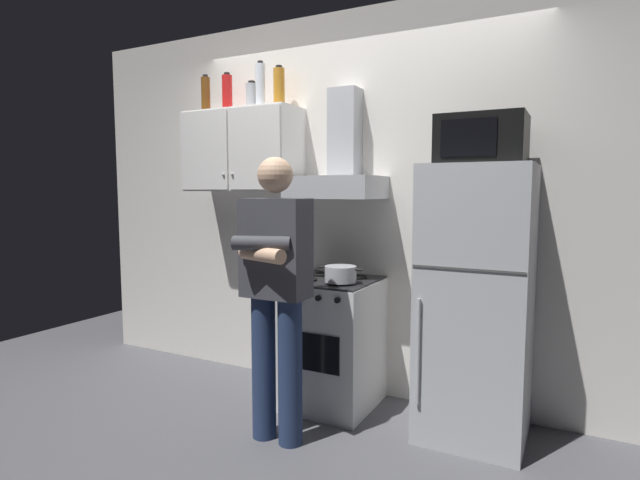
# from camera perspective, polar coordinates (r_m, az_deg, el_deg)

# --- Properties ---
(ground_plane) EXTENTS (7.00, 7.00, 0.00)m
(ground_plane) POSITION_cam_1_polar(r_m,az_deg,el_deg) (3.41, 0.00, -19.63)
(ground_plane) COLOR #4C4C51
(back_wall_tiled) EXTENTS (4.80, 0.10, 2.70)m
(back_wall_tiled) POSITION_cam_1_polar(r_m,az_deg,el_deg) (3.63, 4.38, 3.97)
(back_wall_tiled) COLOR silver
(back_wall_tiled) RESTS_ON ground_plane
(upper_cabinet) EXTENTS (0.90, 0.37, 0.60)m
(upper_cabinet) POSITION_cam_1_polar(r_m,az_deg,el_deg) (3.86, -8.80, 9.95)
(upper_cabinet) COLOR white
(stove_oven) EXTENTS (0.60, 0.62, 0.87)m
(stove_oven) POSITION_cam_1_polar(r_m,az_deg,el_deg) (3.48, 1.18, -11.44)
(stove_oven) COLOR silver
(stove_oven) RESTS_ON ground_plane
(range_hood) EXTENTS (0.60, 0.44, 0.75)m
(range_hood) POSITION_cam_1_polar(r_m,az_deg,el_deg) (3.44, 2.16, 8.01)
(range_hood) COLOR #B7BABF
(refrigerator) EXTENTS (0.60, 0.62, 1.60)m
(refrigerator) POSITION_cam_1_polar(r_m,az_deg,el_deg) (3.10, 17.27, -6.80)
(refrigerator) COLOR silver
(refrigerator) RESTS_ON ground_plane
(microwave) EXTENTS (0.48, 0.37, 0.28)m
(microwave) POSITION_cam_1_polar(r_m,az_deg,el_deg) (3.06, 17.84, 10.73)
(microwave) COLOR black
(microwave) RESTS_ON refrigerator
(person_standing) EXTENTS (0.38, 0.33, 1.64)m
(person_standing) POSITION_cam_1_polar(r_m,az_deg,el_deg) (2.88, -5.07, -5.47)
(person_standing) COLOR navy
(person_standing) RESTS_ON ground_plane
(cooking_pot) EXTENTS (0.30, 0.20, 0.10)m
(cooking_pot) POSITION_cam_1_polar(r_m,az_deg,el_deg) (3.21, 2.34, -3.87)
(cooking_pot) COLOR #B7BABF
(cooking_pot) RESTS_ON stove_oven
(bottle_liquor_amber) EXTENTS (0.08, 0.08, 0.30)m
(bottle_liquor_amber) POSITION_cam_1_polar(r_m,az_deg,el_deg) (3.79, -4.66, 16.82)
(bottle_liquor_amber) COLOR #B7721E
(bottle_liquor_amber) RESTS_ON upper_cabinet
(bottle_beer_brown) EXTENTS (0.07, 0.07, 0.28)m
(bottle_beer_brown) POSITION_cam_1_polar(r_m,az_deg,el_deg) (4.08, -12.82, 15.77)
(bottle_beer_brown) COLOR brown
(bottle_beer_brown) RESTS_ON upper_cabinet
(bottle_vodka_clear) EXTENTS (0.07, 0.07, 0.33)m
(bottle_vodka_clear) POSITION_cam_1_polar(r_m,az_deg,el_deg) (3.80, -6.76, 17.00)
(bottle_vodka_clear) COLOR silver
(bottle_vodka_clear) RESTS_ON upper_cabinet
(bottle_soda_red) EXTENTS (0.08, 0.08, 0.29)m
(bottle_soda_red) POSITION_cam_1_polar(r_m,az_deg,el_deg) (4.02, -10.47, 16.05)
(bottle_soda_red) COLOR red
(bottle_soda_red) RESTS_ON upper_cabinet
(bottle_canister_steel) EXTENTS (0.09, 0.09, 0.20)m
(bottle_canister_steel) POSITION_cam_1_polar(r_m,az_deg,el_deg) (3.87, -7.73, 15.85)
(bottle_canister_steel) COLOR #B2B5BA
(bottle_canister_steel) RESTS_ON upper_cabinet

